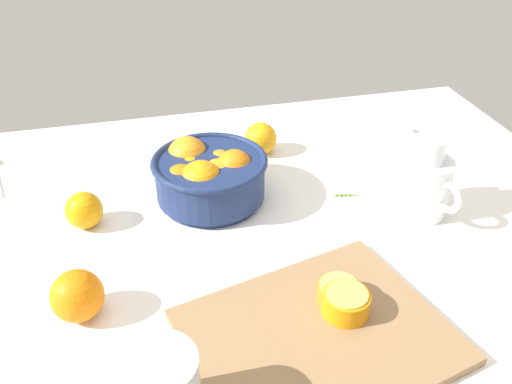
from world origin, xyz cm
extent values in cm
cube|color=white|center=(0.00, 0.00, -1.50)|extent=(137.18, 97.67, 3.00)
cylinder|color=navy|center=(-4.54, 9.84, 0.60)|extent=(18.76, 18.76, 1.20)
cylinder|color=navy|center=(-4.54, 9.84, 4.86)|extent=(20.40, 20.40, 7.32)
torus|color=navy|center=(-4.54, 9.84, 8.52)|extent=(21.60, 21.60, 1.20)
sphere|color=orange|center=(-0.02, 9.33, 6.67)|extent=(7.05, 7.05, 7.05)
sphere|color=orange|center=(-2.15, 12.48, 5.37)|extent=(6.82, 6.82, 6.82)
sphere|color=orange|center=(-7.90, 15.49, 6.75)|extent=(7.97, 7.97, 7.97)
sphere|color=orange|center=(-7.92, 11.66, 5.08)|extent=(7.15, 7.15, 7.15)
sphere|color=orange|center=(-10.12, 8.16, 5.92)|extent=(6.47, 6.47, 6.47)
sphere|color=orange|center=(-6.71, 6.58, 6.17)|extent=(8.21, 8.21, 8.21)
sphere|color=orange|center=(-3.07, 8.65, 5.34)|extent=(7.35, 7.35, 7.35)
cylinder|color=white|center=(31.98, -3.10, 5.41)|extent=(9.93, 9.93, 10.83)
cylinder|color=white|center=(31.98, -3.10, 13.04)|extent=(5.60, 5.60, 4.44)
cone|color=white|center=(30.85, 0.53, 14.60)|extent=(3.70, 3.57, 2.80)
torus|color=white|center=(33.70, -8.60, 6.50)|extent=(2.92, 6.05, 5.96)
cylinder|color=orange|center=(31.98, -3.10, 3.80)|extent=(9.14, 9.14, 7.60)
cube|color=olive|center=(3.80, -27.97, 0.76)|extent=(40.34, 35.19, 1.51)
cylinder|color=orange|center=(8.82, -25.15, 3.20)|extent=(6.81, 6.81, 3.39)
cylinder|color=#FBB64F|center=(8.82, -25.15, 5.05)|extent=(5.99, 5.99, 0.30)
cylinder|color=orange|center=(8.61, -22.90, 3.00)|extent=(6.44, 6.44, 2.97)
cylinder|color=#FDC65A|center=(8.61, -22.90, 4.63)|extent=(5.66, 5.66, 0.30)
sphere|color=orange|center=(9.10, 25.25, 3.51)|extent=(7.01, 7.01, 7.01)
sphere|color=orange|center=(-28.13, -15.19, 3.83)|extent=(7.65, 7.65, 7.65)
sphere|color=orange|center=(-27.66, 7.05, 3.32)|extent=(6.64, 6.64, 6.64)
cylinder|color=#567230|center=(20.85, 4.88, 0.15)|extent=(5.09, 1.37, 0.30)
sphere|color=#567230|center=(19.17, 5.24, 0.30)|extent=(0.83, 0.83, 0.83)
sphere|color=#567230|center=(20.01, 5.06, 0.30)|extent=(0.98, 0.98, 0.98)
sphere|color=#567230|center=(20.85, 4.88, 0.30)|extent=(0.87, 0.87, 0.87)
sphere|color=#567230|center=(21.68, 4.70, 0.30)|extent=(0.92, 0.92, 0.92)
sphere|color=#567230|center=(22.52, 4.52, 0.30)|extent=(0.62, 0.62, 0.62)
camera|label=1|loc=(-16.80, -75.98, 59.05)|focal=38.19mm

